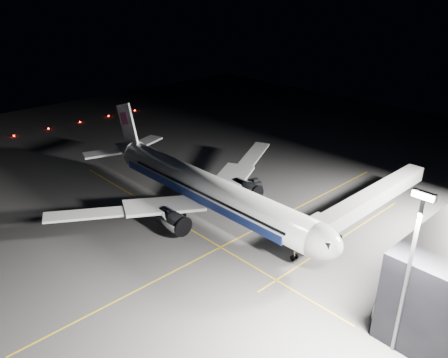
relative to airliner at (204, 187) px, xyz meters
name	(u,v)px	position (x,y,z in m)	size (l,w,h in m)	color
ground	(208,214)	(1.08, 0.00, -5.16)	(200.00, 200.00, 0.00)	#4C4C4F
guide_line_main	(246,234)	(11.08, 0.00, -5.16)	(0.25, 80.00, 0.01)	gold
guide_line_cross	(183,225)	(1.08, -6.00, -5.16)	(70.00, 0.25, 0.01)	gold
guide_line_side	(338,240)	(23.08, 10.00, -5.16)	(0.25, 40.00, 0.01)	gold
airliner	(204,187)	(0.00, 0.00, 0.00)	(61.48, 54.22, 16.64)	silver
jet_bridge	(367,201)	(23.08, 18.06, -0.58)	(3.60, 34.40, 6.30)	#B2B2B7
floodlight_mast_south	(410,262)	(41.08, -6.01, 7.21)	(2.40, 0.67, 20.70)	#59595E
taxiway_lights	(49,129)	(-70.92, 0.00, -4.94)	(0.44, 60.44, 0.44)	#FF140A
service_truck	(393,314)	(38.83, -1.86, -3.80)	(5.33, 3.54, 2.54)	silver
baggage_tug	(255,183)	(-1.01, 15.17, -4.25)	(3.19, 2.79, 1.99)	black
safety_cone_a	(211,199)	(-2.53, 4.00, -4.82)	(0.46, 0.46, 0.68)	#FF610A
safety_cone_b	(224,205)	(0.90, 4.34, -4.82)	(0.45, 0.45, 0.68)	#FF610A
safety_cone_c	(226,207)	(1.81, 4.00, -4.86)	(0.41, 0.41, 0.61)	#FF610A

